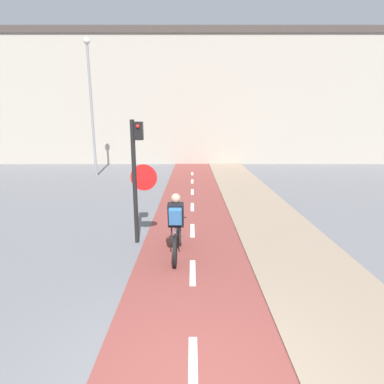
{
  "coord_description": "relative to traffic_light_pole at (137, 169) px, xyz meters",
  "views": [
    {
      "loc": [
        -0.01,
        -2.72,
        3.07
      ],
      "look_at": [
        0.0,
        5.37,
        1.2
      ],
      "focal_mm": 28.0,
      "sensor_mm": 36.0,
      "label": 1
    }
  ],
  "objects": [
    {
      "name": "building_row_background",
      "position": [
        1.38,
        17.86,
        2.89
      ],
      "size": [
        60.0,
        5.2,
        9.67
      ],
      "color": "#B2A899",
      "rests_on": "ground_plane"
    },
    {
      "name": "traffic_light_pole",
      "position": [
        0.0,
        0.0,
        0.0
      ],
      "size": [
        0.67,
        0.25,
        3.15
      ],
      "color": "black",
      "rests_on": "ground_plane"
    },
    {
      "name": "street_lamp_far",
      "position": [
        -4.34,
        10.21,
        2.62
      ],
      "size": [
        0.36,
        0.36,
        7.58
      ],
      "color": "gray",
      "rests_on": "ground_plane"
    },
    {
      "name": "cyclist_near",
      "position": [
        0.99,
        -0.86,
        -1.23
      ],
      "size": [
        0.46,
        1.79,
        1.52
      ],
      "color": "black",
      "rests_on": "ground_plane"
    }
  ]
}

